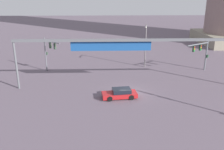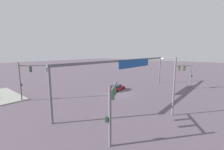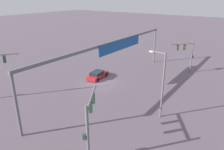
{
  "view_description": "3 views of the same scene",
  "coord_description": "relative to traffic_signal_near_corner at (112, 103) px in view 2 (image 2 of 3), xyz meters",
  "views": [
    {
      "loc": [
        -3.22,
        -29.11,
        12.29
      ],
      "look_at": [
        -2.28,
        0.37,
        2.37
      ],
      "focal_mm": 38.78,
      "sensor_mm": 36.0,
      "label": 1
    },
    {
      "loc": [
        22.63,
        17.43,
        8.03
      ],
      "look_at": [
        -0.86,
        -2.4,
        3.29
      ],
      "focal_mm": 23.77,
      "sensor_mm": 36.0,
      "label": 2
    },
    {
      "loc": [
        24.26,
        19.5,
        12.98
      ],
      "look_at": [
        0.66,
        2.78,
        2.09
      ],
      "focal_mm": 34.62,
      "sensor_mm": 36.0,
      "label": 3
    }
  ],
  "objects": [
    {
      "name": "ground_plane",
      "position": [
        -12.74,
        -9.07,
        -3.46
      ],
      "size": [
        238.23,
        238.23,
        0.0
      ],
      "primitive_type": "plane",
      "color": "#625562"
    },
    {
      "name": "traffic_signal_near_corner",
      "position": [
        0.0,
        0.0,
        0.0
      ],
      "size": [
        4.57,
        2.81,
        5.23
      ],
      "rotation": [
        0.0,
        0.0,
        -2.59
      ],
      "color": "slate",
      "rests_on": "ground"
    },
    {
      "name": "traffic_signal_opposite_side",
      "position": [
        0.18,
        -17.59,
        0.9
      ],
      "size": [
        4.92,
        4.3,
        6.4
      ],
      "rotation": [
        0.0,
        0.0,
        2.46
      ],
      "color": "slate",
      "rests_on": "ground"
    },
    {
      "name": "traffic_signal_cross_street",
      "position": [
        -24.87,
        0.17,
        0.35
      ],
      "size": [
        3.13,
        3.28,
        5.6
      ],
      "rotation": [
        0.0,
        0.0,
        -0.77
      ],
      "color": "slate",
      "rests_on": "ground"
    },
    {
      "name": "streetlamp_curved_arm",
      "position": [
        -8.93,
        2.4,
        0.86
      ],
      "size": [
        0.68,
        2.19,
        7.44
      ],
      "rotation": [
        0.0,
        0.0,
        -1.78
      ],
      "color": "slate",
      "rests_on": "ground"
    },
    {
      "name": "overhead_sign_gantry",
      "position": [
        -13.24,
        -6.95,
        2.39
      ],
      "size": [
        30.3,
        0.43,
        6.75
      ],
      "color": "slate",
      "rests_on": "ground"
    },
    {
      "name": "sedan_car_approaching",
      "position": [
        -14.09,
        -10.61,
        -2.89
      ],
      "size": [
        4.46,
        2.23,
        1.21
      ],
      "rotation": [
        0.0,
        0.0,
        3.26
      ],
      "color": "#B31C1F",
      "rests_on": "ground"
    }
  ]
}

